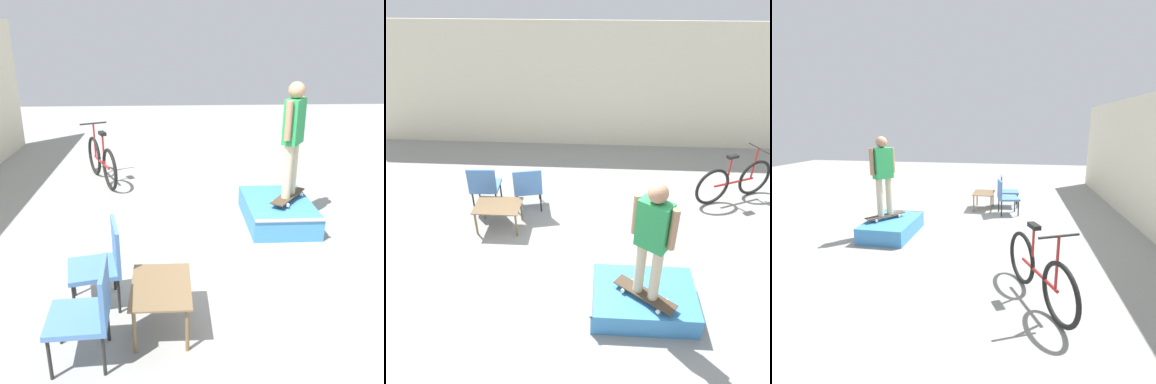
% 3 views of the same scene
% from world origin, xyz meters
% --- Properties ---
extents(ground_plane, '(24.00, 24.00, 0.00)m').
position_xyz_m(ground_plane, '(0.00, 0.00, 0.00)').
color(ground_plane, gray).
extents(skate_ramp_box, '(1.44, 0.97, 0.36)m').
position_xyz_m(skate_ramp_box, '(0.90, -0.72, 0.17)').
color(skate_ramp_box, '#3D84C6').
rests_on(skate_ramp_box, ground_plane).
extents(skateboard_on_ramp, '(0.81, 0.68, 0.07)m').
position_xyz_m(skateboard_on_ramp, '(0.90, -0.86, 0.42)').
color(skateboard_on_ramp, '#473828').
rests_on(skateboard_on_ramp, skate_ramp_box).
extents(person_skater, '(0.48, 0.38, 1.66)m').
position_xyz_m(person_skater, '(0.90, -0.86, 1.41)').
color(person_skater, '#C6B793').
rests_on(person_skater, skateboard_on_ramp).
extents(coffee_table, '(0.81, 0.57, 0.47)m').
position_xyz_m(coffee_table, '(-1.51, 1.00, 0.41)').
color(coffee_table, brown).
rests_on(coffee_table, ground_plane).
extents(patio_chair_left, '(0.55, 0.55, 0.91)m').
position_xyz_m(patio_chair_left, '(-1.91, 1.61, 0.51)').
color(patio_chair_left, black).
rests_on(patio_chair_left, ground_plane).
extents(patio_chair_right, '(0.62, 0.62, 0.91)m').
position_xyz_m(patio_chair_right, '(-1.08, 1.61, 0.51)').
color(patio_chair_right, black).
rests_on(patio_chair_right, ground_plane).
extents(bicycle, '(1.67, 0.81, 1.08)m').
position_xyz_m(bicycle, '(2.93, 2.22, 0.41)').
color(bicycle, black).
rests_on(bicycle, ground_plane).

